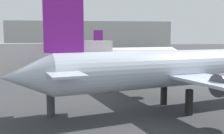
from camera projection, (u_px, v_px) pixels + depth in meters
name	position (u px, v px, depth m)	size (l,w,h in m)	color
airplane_at_gate	(185.00, 68.00, 23.78)	(32.36, 29.15, 10.51)	#B2BCCC
airplane_distant	(135.00, 53.00, 67.66)	(29.01, 19.86, 8.86)	white
terminal_building	(90.00, 37.00, 141.26)	(86.87, 21.41, 15.93)	#B7B7B2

